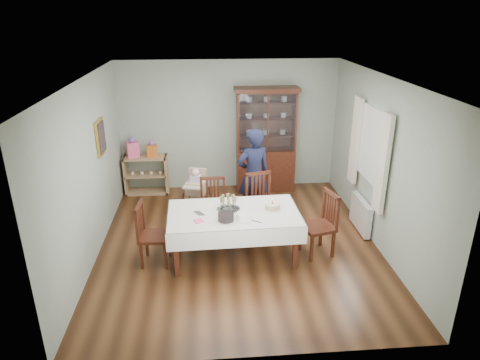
{
  "coord_description": "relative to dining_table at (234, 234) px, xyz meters",
  "views": [
    {
      "loc": [
        -0.49,
        -6.18,
        3.63
      ],
      "look_at": [
        0.04,
        0.2,
        1.05
      ],
      "focal_mm": 32.0,
      "sensor_mm": 36.0,
      "label": 1
    }
  ],
  "objects": [
    {
      "name": "birthday_cake",
      "position": [
        0.6,
        0.06,
        0.42
      ],
      "size": [
        0.27,
        0.27,
        0.18
      ],
      "color": "white",
      "rests_on": "dining_table"
    },
    {
      "name": "cutlery",
      "position": [
        -0.56,
        -0.01,
        0.38
      ],
      "size": [
        0.19,
        0.21,
        0.01
      ],
      "primitive_type": null,
      "rotation": [
        0.0,
        0.0,
        0.52
      ],
      "color": "silver",
      "rests_on": "dining_table"
    },
    {
      "name": "picture_frame",
      "position": [
        -2.12,
        1.17,
        1.27
      ],
      "size": [
        0.04,
        0.48,
        0.58
      ],
      "primitive_type": "cube",
      "color": "gold",
      "rests_on": "room_shell"
    },
    {
      "name": "champagne_tray",
      "position": [
        -0.07,
        0.09,
        0.44
      ],
      "size": [
        0.36,
        0.36,
        0.22
      ],
      "color": "silver",
      "rests_on": "dining_table"
    },
    {
      "name": "napkin_stack",
      "position": [
        -0.52,
        -0.26,
        0.38
      ],
      "size": [
        0.16,
        0.16,
        0.02
      ],
      "primitive_type": "cube",
      "rotation": [
        0.0,
        0.0,
        0.43
      ],
      "color": "#FF5D8D",
      "rests_on": "dining_table"
    },
    {
      "name": "chair_end_right",
      "position": [
        1.32,
        -0.03,
        -0.08
      ],
      "size": [
        0.57,
        0.57,
        1.02
      ],
      "rotation": [
        0.0,
        0.0,
        -1.3
      ],
      "color": "#492212",
      "rests_on": "floor"
    },
    {
      "name": "woman",
      "position": [
        0.44,
        1.29,
        0.47
      ],
      "size": [
        0.72,
        0.58,
        1.71
      ],
      "primitive_type": "imported",
      "rotation": [
        0.0,
        0.0,
        3.46
      ],
      "color": "black",
      "rests_on": "floor"
    },
    {
      "name": "room_shell",
      "position": [
        0.1,
        0.9,
        1.32
      ],
      "size": [
        5.0,
        5.0,
        5.0
      ],
      "color": "#9EAA99",
      "rests_on": "floor"
    },
    {
      "name": "chair_far_right",
      "position": [
        0.52,
        0.7,
        -0.07
      ],
      "size": [
        0.57,
        0.57,
        1.06
      ],
      "rotation": [
        0.0,
        0.0,
        0.23
      ],
      "color": "#492212",
      "rests_on": "floor"
    },
    {
      "name": "curtain_right",
      "position": [
        2.26,
        1.29,
        1.07
      ],
      "size": [
        0.07,
        0.3,
        1.55
      ],
      "primitive_type": "cube",
      "color": "silver",
      "rests_on": "room_shell"
    },
    {
      "name": "chair_end_left",
      "position": [
        -1.22,
        -0.08,
        -0.09
      ],
      "size": [
        0.48,
        0.48,
        0.98
      ],
      "rotation": [
        0.0,
        0.0,
        1.47
      ],
      "color": "#492212",
      "rests_on": "floor"
    },
    {
      "name": "sideboard",
      "position": [
        -1.65,
        2.65,
        0.02
      ],
      "size": [
        0.9,
        0.38,
        0.8
      ],
      "color": "tan",
      "rests_on": "floor"
    },
    {
      "name": "cake_knife",
      "position": [
        0.27,
        -0.32,
        0.38
      ],
      "size": [
        0.22,
        0.16,
        0.01
      ],
      "primitive_type": "cube",
      "rotation": [
        0.0,
        0.0,
        -0.57
      ],
      "color": "silver",
      "rests_on": "dining_table"
    },
    {
      "name": "china_cabinet",
      "position": [
        0.85,
        2.63,
        0.74
      ],
      "size": [
        1.3,
        0.48,
        2.18
      ],
      "color": "#492212",
      "rests_on": "floor"
    },
    {
      "name": "plate_stack_dark",
      "position": [
        -0.13,
        -0.26,
        0.43
      ],
      "size": [
        0.3,
        0.3,
        0.11
      ],
      "primitive_type": "cylinder",
      "rotation": [
        0.0,
        0.0,
        -0.34
      ],
      "color": "black",
      "rests_on": "dining_table"
    },
    {
      "name": "gift_bag_orange",
      "position": [
        -1.49,
        2.63,
        0.57
      ],
      "size": [
        0.2,
        0.15,
        0.35
      ],
      "color": "orange",
      "rests_on": "sideboard"
    },
    {
      "name": "radiator",
      "position": [
        2.26,
        0.67,
        -0.08
      ],
      "size": [
        0.1,
        0.8,
        0.55
      ],
      "primitive_type": "cube",
      "color": "white",
      "rests_on": "floor"
    },
    {
      "name": "curtain_left",
      "position": [
        2.26,
        0.05,
        1.07
      ],
      "size": [
        0.07,
        0.3,
        1.55
      ],
      "primitive_type": "cube",
      "color": "silver",
      "rests_on": "room_shell"
    },
    {
      "name": "plate_stack_white",
      "position": [
        0.14,
        -0.24,
        0.42
      ],
      "size": [
        0.25,
        0.25,
        0.1
      ],
      "primitive_type": "cylinder",
      "rotation": [
        0.0,
        0.0,
        0.07
      ],
      "color": "white",
      "rests_on": "dining_table"
    },
    {
      "name": "high_chair",
      "position": [
        -0.59,
        1.32,
        0.0
      ],
      "size": [
        0.55,
        0.55,
        0.99
      ],
      "rotation": [
        0.0,
        0.0,
        -0.3
      ],
      "color": "black",
      "rests_on": "floor"
    },
    {
      "name": "dining_table",
      "position": [
        0.0,
        0.0,
        0.0
      ],
      "size": [
        2.03,
        1.21,
        0.76
      ],
      "rotation": [
        0.0,
        0.0,
        0.03
      ],
      "color": "#492212",
      "rests_on": "floor"
    },
    {
      "name": "chair_far_left",
      "position": [
        -0.3,
        0.72,
        -0.09
      ],
      "size": [
        0.44,
        0.44,
        0.99
      ],
      "rotation": [
        0.0,
        0.0,
        -0.0
      ],
      "color": "#492212",
      "rests_on": "floor"
    },
    {
      "name": "gift_bag_pink",
      "position": [
        -1.87,
        2.63,
        0.61
      ],
      "size": [
        0.27,
        0.22,
        0.43
      ],
      "color": "#FF5D8D",
      "rests_on": "sideboard"
    },
    {
      "name": "floor",
      "position": [
        0.1,
        0.37,
        -0.38
      ],
      "size": [
        5.0,
        5.0,
        0.0
      ],
      "primitive_type": "plane",
      "color": "#593319",
      "rests_on": "ground"
    },
    {
      "name": "window",
      "position": [
        2.32,
        0.67,
        1.17
      ],
      "size": [
        0.04,
        1.02,
        1.22
      ],
      "primitive_type": "cube",
      "color": "white",
      "rests_on": "room_shell"
    }
  ]
}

